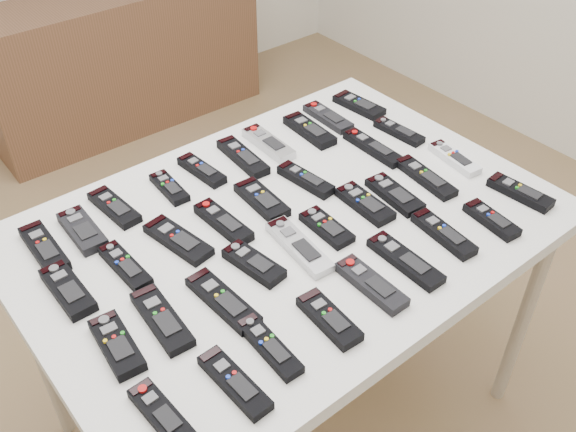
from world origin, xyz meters
TOP-DOWN VIEW (x-y plane):
  - ground at (0.00, 0.00)m, footprint 4.00×4.00m
  - table at (0.04, -0.11)m, footprint 1.25×0.88m
  - sideboard at (0.52, 1.78)m, footprint 1.37×0.40m
  - remote_0 at (-0.45, 0.16)m, footprint 0.06×0.18m
  - remote_1 at (-0.36, 0.16)m, footprint 0.07×0.16m
  - remote_2 at (-0.26, 0.20)m, footprint 0.07×0.17m
  - remote_3 at (-0.11, 0.18)m, footprint 0.05×0.14m
  - remote_4 at (-0.01, 0.19)m, footprint 0.06×0.16m
  - remote_5 at (0.11, 0.17)m, footprint 0.06×0.19m
  - remote_6 at (0.21, 0.18)m, footprint 0.06×0.18m
  - remote_7 at (0.34, 0.16)m, footprint 0.07×0.18m
  - remote_8 at (0.43, 0.18)m, footprint 0.06×0.18m
  - remote_9 at (0.55, 0.18)m, footprint 0.07×0.17m
  - remote_10 at (-0.46, 0.00)m, footprint 0.06×0.17m
  - remote_11 at (-0.33, -0.01)m, footprint 0.05×0.17m
  - remote_12 at (-0.20, -0.00)m, footprint 0.09×0.19m
  - remote_13 at (-0.08, -0.02)m, footprint 0.06×0.18m
  - remote_14 at (0.04, -0.01)m, footprint 0.07×0.17m
  - remote_15 at (0.18, -0.01)m, footprint 0.06×0.17m
  - remote_16 at (0.42, -0.02)m, footprint 0.05×0.20m
  - remote_17 at (0.53, -0.00)m, footprint 0.05×0.16m
  - remote_18 at (-0.45, -0.19)m, footprint 0.07×0.16m
  - remote_19 at (-0.35, -0.19)m, footprint 0.07×0.19m
  - remote_20 at (-0.23, -0.22)m, footprint 0.07×0.20m
  - remote_21 at (-0.11, -0.18)m, footprint 0.08×0.16m
  - remote_22 at (0.00, -0.20)m, footprint 0.07×0.21m
  - remote_23 at (0.10, -0.19)m, footprint 0.06×0.14m
  - remote_24 at (0.23, -0.18)m, footprint 0.06×0.16m
  - remote_25 at (0.31, -0.20)m, footprint 0.07×0.17m
  - remote_26 at (0.43, -0.20)m, footprint 0.07×0.20m
  - remote_27 at (0.55, -0.19)m, footprint 0.07×0.17m
  - remote_28 at (-0.46, -0.38)m, footprint 0.05×0.16m
  - remote_29 at (-0.32, -0.41)m, footprint 0.05×0.17m
  - remote_30 at (-0.23, -0.38)m, footprint 0.05×0.17m
  - remote_31 at (-0.09, -0.40)m, footprint 0.06×0.16m
  - remote_32 at (0.04, -0.38)m, footprint 0.05×0.18m
  - remote_33 at (0.15, -0.38)m, footprint 0.06×0.19m
  - remote_34 at (0.29, -0.37)m, footprint 0.06×0.18m
  - remote_35 at (0.42, -0.41)m, footprint 0.06×0.15m
  - remote_36 at (0.56, -0.39)m, footprint 0.06×0.17m

SIDE VIEW (x-z plane):
  - ground at x=0.00m, z-range 0.00..0.00m
  - sideboard at x=0.52m, z-range 0.00..0.68m
  - table at x=0.04m, z-range 0.33..1.11m
  - remote_3 at x=-0.11m, z-range 0.78..0.80m
  - remote_17 at x=0.53m, z-range 0.78..0.80m
  - remote_23 at x=0.10m, z-range 0.78..0.80m
  - remote_9 at x=0.55m, z-range 0.78..0.80m
  - remote_2 at x=-0.26m, z-range 0.78..0.80m
  - remote_8 at x=0.43m, z-range 0.78..0.80m
  - remote_12 at x=-0.20m, z-range 0.78..0.80m
  - remote_26 at x=0.43m, z-range 0.78..0.80m
  - remote_20 at x=-0.23m, z-range 0.78..0.80m
  - remote_22 at x=0.00m, z-range 0.78..0.80m
  - remote_25 at x=0.31m, z-range 0.78..0.80m
  - remote_30 at x=-0.23m, z-range 0.78..0.80m
  - remote_27 at x=0.55m, z-range 0.78..0.80m
  - remote_16 at x=0.42m, z-range 0.78..0.80m
  - remote_4 at x=-0.01m, z-range 0.78..0.80m
  - remote_33 at x=0.15m, z-range 0.78..0.80m
  - remote_11 at x=-0.33m, z-range 0.78..0.80m
  - remote_19 at x=-0.35m, z-range 0.78..0.80m
  - remote_28 at x=-0.46m, z-range 0.78..0.80m
  - remote_35 at x=0.42m, z-range 0.78..0.80m
  - remote_14 at x=0.04m, z-range 0.78..0.80m
  - remote_29 at x=-0.32m, z-range 0.78..0.80m
  - remote_24 at x=0.23m, z-range 0.78..0.80m
  - remote_5 at x=0.11m, z-range 0.78..0.80m
  - remote_1 at x=-0.36m, z-range 0.78..0.80m
  - remote_7 at x=0.34m, z-range 0.78..0.80m
  - remote_6 at x=0.21m, z-range 0.78..0.80m
  - remote_36 at x=0.56m, z-range 0.78..0.80m
  - remote_0 at x=-0.45m, z-range 0.78..0.80m
  - remote_34 at x=0.29m, z-range 0.78..0.80m
  - remote_32 at x=0.04m, z-range 0.78..0.80m
  - remote_10 at x=-0.46m, z-range 0.78..0.80m
  - remote_31 at x=-0.09m, z-range 0.78..0.80m
  - remote_21 at x=-0.11m, z-range 0.78..0.80m
  - remote_13 at x=-0.08m, z-range 0.78..0.80m
  - remote_15 at x=0.18m, z-range 0.78..0.80m
  - remote_18 at x=-0.45m, z-range 0.78..0.80m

